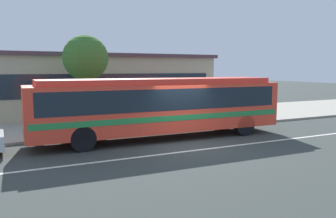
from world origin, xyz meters
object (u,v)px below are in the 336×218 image
(pedestrian_waiting_near_sign, at_px, (44,114))
(bus_stop_sign, at_px, (225,94))
(pedestrian_walking_along_curb, at_px, (95,112))
(street_tree_near_stop, at_px, (86,58))
(transit_bus, at_px, (161,104))

(pedestrian_waiting_near_sign, bearing_deg, bus_stop_sign, -3.62)
(pedestrian_walking_along_curb, distance_m, bus_stop_sign, 7.39)
(pedestrian_waiting_near_sign, bearing_deg, street_tree_near_stop, 41.01)
(bus_stop_sign, bearing_deg, transit_bus, -159.24)
(pedestrian_waiting_near_sign, xyz_separation_m, bus_stop_sign, (9.73, -0.61, 0.65))
(pedestrian_waiting_near_sign, xyz_separation_m, street_tree_near_stop, (2.46, 2.14, 2.63))
(transit_bus, distance_m, pedestrian_waiting_near_sign, 5.45)
(pedestrian_walking_along_curb, xyz_separation_m, bus_stop_sign, (7.33, -0.69, 0.71))
(pedestrian_walking_along_curb, distance_m, street_tree_near_stop, 3.39)
(street_tree_near_stop, bearing_deg, bus_stop_sign, -20.75)
(transit_bus, height_order, street_tree_near_stop, street_tree_near_stop)
(bus_stop_sign, bearing_deg, street_tree_near_stop, 159.25)
(pedestrian_waiting_near_sign, height_order, bus_stop_sign, bus_stop_sign)
(transit_bus, bearing_deg, pedestrian_waiting_near_sign, 152.95)
(pedestrian_waiting_near_sign, relative_size, bus_stop_sign, 0.67)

